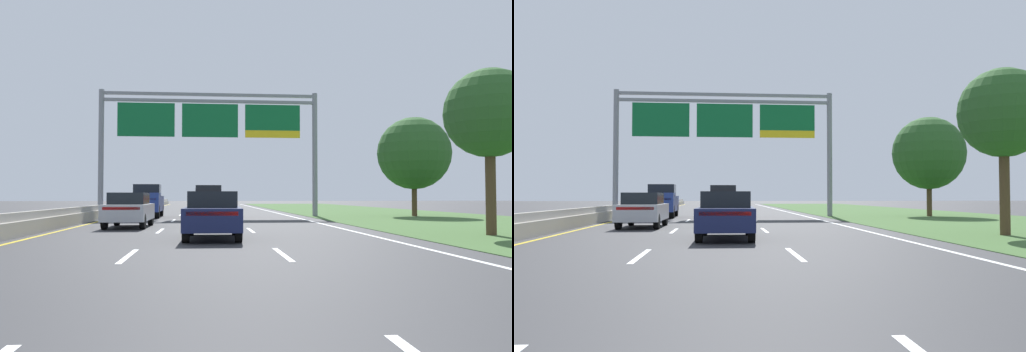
{
  "view_description": "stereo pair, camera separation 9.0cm",
  "coord_description": "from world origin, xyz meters",
  "views": [
    {
      "loc": [
        -0.04,
        -2.28,
        1.43
      ],
      "look_at": [
        2.25,
        21.3,
        2.32
      ],
      "focal_mm": 37.01,
      "sensor_mm": 36.0,
      "label": 1
    },
    {
      "loc": [
        0.04,
        -2.29,
        1.43
      ],
      "look_at": [
        2.25,
        21.3,
        2.32
      ],
      "focal_mm": 37.01,
      "sensor_mm": 36.0,
      "label": 2
    }
  ],
  "objects": [
    {
      "name": "grass_verge_right",
      "position": [
        13.95,
        35.0,
        0.01
      ],
      "size": [
        14.0,
        110.0,
        0.02
      ],
      "primitive_type": "cube",
      "color": "#3D602D",
      "rests_on": "ground"
    },
    {
      "name": "roadside_tree_near",
      "position": [
        10.2,
        15.77,
        4.4
      ],
      "size": [
        3.23,
        3.23,
        6.05
      ],
      "color": "#4C3823",
      "rests_on": "ground"
    },
    {
      "name": "car_navy_centre_lane_sedan",
      "position": [
        0.22,
        15.35,
        0.82
      ],
      "size": [
        1.91,
        4.44,
        1.57
      ],
      "rotation": [
        0.0,
        0.0,
        1.55
      ],
      "color": "#161E47",
      "rests_on": "ground"
    },
    {
      "name": "lane_striping",
      "position": [
        0.0,
        34.54,
        0.0
      ],
      "size": [
        11.96,
        106.0,
        0.01
      ],
      "color": "white",
      "rests_on": "ground"
    },
    {
      "name": "overhead_sign_gantry",
      "position": [
        0.3,
        34.02,
        6.19
      ],
      "size": [
        15.06,
        0.42,
        8.65
      ],
      "color": "gray",
      "rests_on": "ground"
    },
    {
      "name": "car_silver_left_lane_sedan",
      "position": [
        -3.45,
        22.04,
        0.82
      ],
      "size": [
        1.87,
        4.42,
        1.57
      ],
      "rotation": [
        0.0,
        0.0,
        1.56
      ],
      "color": "#B2B5BA",
      "rests_on": "ground"
    },
    {
      "name": "car_red_centre_lane_suv",
      "position": [
        0.18,
        32.92,
        1.1
      ],
      "size": [
        1.92,
        4.71,
        2.11
      ],
      "rotation": [
        0.0,
        0.0,
        1.58
      ],
      "color": "maroon",
      "rests_on": "ground"
    },
    {
      "name": "ground_plane",
      "position": [
        0.0,
        35.0,
        0.0
      ],
      "size": [
        220.0,
        220.0,
        0.0
      ],
      "primitive_type": "plane",
      "color": "#333335"
    },
    {
      "name": "median_barrier_concrete",
      "position": [
        -6.6,
        35.0,
        0.35
      ],
      "size": [
        0.6,
        110.0,
        0.85
      ],
      "color": "#A8A399",
      "rests_on": "ground"
    },
    {
      "name": "car_gold_centre_lane_suv",
      "position": [
        -0.06,
        47.9,
        1.1
      ],
      "size": [
        1.97,
        4.73,
        2.11
      ],
      "rotation": [
        0.0,
        0.0,
        1.56
      ],
      "color": "#A38438",
      "rests_on": "ground"
    },
    {
      "name": "roadside_tree_mid",
      "position": [
        14.51,
        33.24,
        4.4
      ],
      "size": [
        5.06,
        5.06,
        6.94
      ],
      "color": "#4C3823",
      "rests_on": "ground"
    },
    {
      "name": "pickup_truck_blue",
      "position": [
        -3.91,
        33.23,
        1.07
      ],
      "size": [
        2.09,
        5.43,
        2.2
      ],
      "rotation": [
        0.0,
        0.0,
        1.59
      ],
      "color": "navy",
      "rests_on": "ground"
    }
  ]
}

